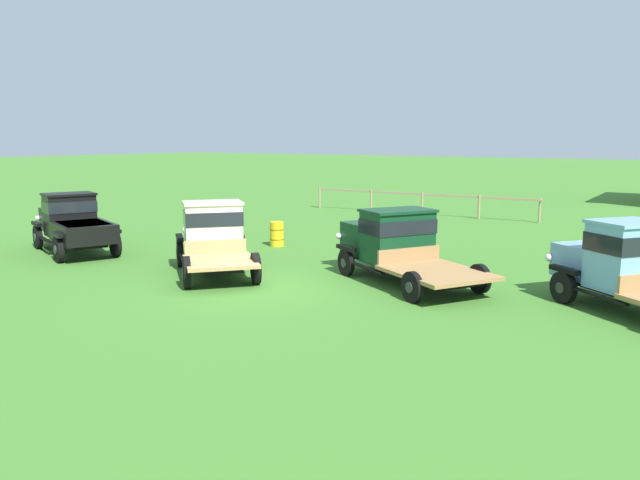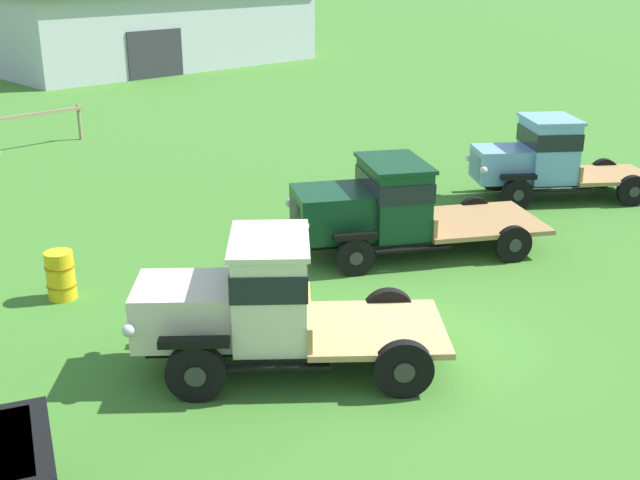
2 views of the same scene
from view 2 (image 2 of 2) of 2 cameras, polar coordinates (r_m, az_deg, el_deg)
name	(u,v)px [view 2 (image 2 of 2)]	position (r m, az deg, el deg)	size (l,w,h in m)	color
ground_plane	(407,340)	(13.89, 6.21, -7.08)	(240.00, 240.00, 0.00)	#3D7528
farm_shed	(153,24)	(47.69, -11.79, 14.79)	(17.90, 9.07, 4.49)	#B2B7BC
vintage_truck_second_in_line	(259,302)	(12.50, -4.37, -4.42)	(4.82, 4.54, 2.19)	black
vintage_truck_midrow_center	(386,206)	(17.29, 4.70, 2.43)	(5.73, 4.53, 2.07)	black
vintage_truck_far_side	(543,157)	(22.00, 15.59, 5.69)	(4.77, 4.20, 2.18)	black
oil_drum_beside_row	(61,275)	(15.97, -17.97, -2.40)	(0.56, 0.56, 0.94)	gold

